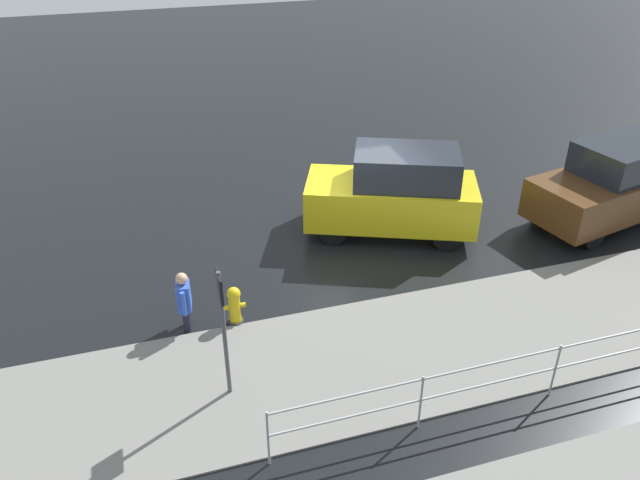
{
  "coord_description": "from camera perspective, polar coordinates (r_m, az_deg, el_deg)",
  "views": [
    {
      "loc": [
        4.59,
        11.97,
        7.44
      ],
      "look_at": [
        1.35,
        1.45,
        0.9
      ],
      "focal_mm": 35.0,
      "sensor_mm": 36.0,
      "label": 1
    }
  ],
  "objects": [
    {
      "name": "pedestrian",
      "position": [
        11.75,
        -12.33,
        -5.2
      ],
      "size": [
        0.29,
        0.57,
        1.22
      ],
      "color": "blue",
      "rests_on": "ground"
    },
    {
      "name": "ground_plane",
      "position": [
        14.82,
        3.32,
        0.53
      ],
      "size": [
        60.0,
        60.0,
        0.0
      ],
      "primitive_type": "plane",
      "color": "black"
    },
    {
      "name": "metal_railing",
      "position": [
        10.77,
        20.88,
        -10.28
      ],
      "size": [
        9.48,
        0.04,
        1.05
      ],
      "color": "#B7BABF",
      "rests_on": "ground"
    },
    {
      "name": "kerb_strip",
      "position": [
        11.68,
        10.48,
        -9.34
      ],
      "size": [
        24.0,
        3.2,
        0.04
      ],
      "primitive_type": "cube",
      "color": "slate",
      "rests_on": "ground"
    },
    {
      "name": "sign_post",
      "position": [
        9.69,
        -8.89,
        -6.97
      ],
      "size": [
        0.07,
        0.44,
        2.4
      ],
      "color": "#4C4C51",
      "rests_on": "ground"
    },
    {
      "name": "parked_sedan",
      "position": [
        16.65,
        25.54,
        4.82
      ],
      "size": [
        4.57,
        2.62,
        1.98
      ],
      "color": "#513319",
      "rests_on": "ground"
    },
    {
      "name": "fire_hydrant",
      "position": [
        11.88,
        -7.82,
        -5.97
      ],
      "size": [
        0.42,
        0.31,
        0.8
      ],
      "color": "gold",
      "rests_on": "ground"
    },
    {
      "name": "moving_hatchback",
      "position": [
        14.55,
        6.86,
        4.34
      ],
      "size": [
        4.25,
        3.07,
        2.06
      ],
      "color": "yellow",
      "rests_on": "ground"
    }
  ]
}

